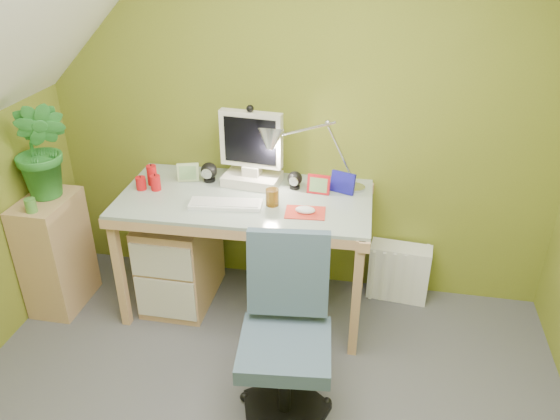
% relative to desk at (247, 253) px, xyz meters
% --- Properties ---
extents(wall_back, '(3.20, 0.01, 2.40)m').
position_rel_desk_xyz_m(wall_back, '(0.25, 0.37, 0.80)').
color(wall_back, olive).
rests_on(wall_back, floor).
extents(desk, '(1.51, 0.79, 0.80)m').
position_rel_desk_xyz_m(desk, '(0.00, 0.00, 0.00)').
color(desk, tan).
rests_on(desk, floor).
extents(monitor, '(0.39, 0.25, 0.50)m').
position_rel_desk_xyz_m(monitor, '(-0.00, 0.18, 0.65)').
color(monitor, silver).
rests_on(monitor, desk).
extents(speaker_left, '(0.11, 0.11, 0.12)m').
position_rel_desk_xyz_m(speaker_left, '(-0.27, 0.16, 0.46)').
color(speaker_left, black).
rests_on(speaker_left, desk).
extents(speaker_right, '(0.11, 0.11, 0.11)m').
position_rel_desk_xyz_m(speaker_right, '(0.27, 0.16, 0.45)').
color(speaker_right, black).
rests_on(speaker_right, desk).
extents(keyboard, '(0.43, 0.18, 0.02)m').
position_rel_desk_xyz_m(keyboard, '(-0.08, -0.14, 0.41)').
color(keyboard, white).
rests_on(keyboard, desk).
extents(mousepad, '(0.23, 0.18, 0.01)m').
position_rel_desk_xyz_m(mousepad, '(0.38, -0.14, 0.40)').
color(mousepad, red).
rests_on(mousepad, desk).
extents(mouse, '(0.11, 0.07, 0.04)m').
position_rel_desk_xyz_m(mouse, '(0.38, -0.14, 0.42)').
color(mouse, white).
rests_on(mouse, mousepad).
extents(amber_tumbler, '(0.09, 0.09, 0.10)m').
position_rel_desk_xyz_m(amber_tumbler, '(0.18, -0.08, 0.45)').
color(amber_tumbler, brown).
rests_on(amber_tumbler, desk).
extents(candle_cluster, '(0.19, 0.18, 0.12)m').
position_rel_desk_xyz_m(candle_cluster, '(-0.60, 0.01, 0.46)').
color(candle_cluster, red).
rests_on(candle_cluster, desk).
extents(photo_frame_red, '(0.14, 0.03, 0.12)m').
position_rel_desk_xyz_m(photo_frame_red, '(0.42, 0.12, 0.46)').
color(photo_frame_red, red).
rests_on(photo_frame_red, desk).
extents(photo_frame_blue, '(0.15, 0.07, 0.13)m').
position_rel_desk_xyz_m(photo_frame_blue, '(0.56, 0.16, 0.46)').
color(photo_frame_blue, '#16148F').
rests_on(photo_frame_blue, desk).
extents(photo_frame_green, '(0.13, 0.06, 0.12)m').
position_rel_desk_xyz_m(photo_frame_green, '(-0.40, 0.14, 0.46)').
color(photo_frame_green, '#A5BB80').
rests_on(photo_frame_green, desk).
extents(desk_lamp, '(0.62, 0.29, 0.65)m').
position_rel_desk_xyz_m(desk_lamp, '(0.45, 0.18, 0.72)').
color(desk_lamp, '#AFAFB3').
rests_on(desk_lamp, desk).
extents(side_ledge, '(0.28, 0.43, 0.76)m').
position_rel_desk_xyz_m(side_ledge, '(-1.20, -0.20, -0.02)').
color(side_ledge, tan).
rests_on(side_ledge, floor).
extents(potted_plant, '(0.34, 0.27, 0.61)m').
position_rel_desk_xyz_m(potted_plant, '(-1.17, -0.15, 0.66)').
color(potted_plant, '#2A7E2E').
rests_on(potted_plant, side_ledge).
extents(green_cup, '(0.06, 0.06, 0.08)m').
position_rel_desk_xyz_m(green_cup, '(-1.18, -0.35, 0.40)').
color(green_cup, '#4F8F3B').
rests_on(green_cup, side_ledge).
extents(task_chair, '(0.55, 0.55, 0.90)m').
position_rel_desk_xyz_m(task_chair, '(0.40, -0.85, 0.05)').
color(task_chair, '#3C5163').
rests_on(task_chair, floor).
extents(radiator, '(0.40, 0.19, 0.39)m').
position_rel_desk_xyz_m(radiator, '(0.95, 0.27, -0.20)').
color(radiator, white).
rests_on(radiator, floor).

